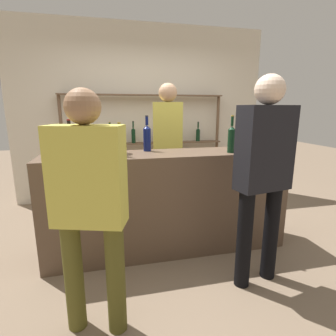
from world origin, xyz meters
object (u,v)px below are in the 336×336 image
customer_right (263,167)px  customer_left (89,200)px  counter_bottle_2 (147,137)px  server_behind_counter (168,139)px  counter_bottle_1 (70,142)px  ice_bucket (112,142)px  wine_glass (250,140)px  counter_bottle_3 (120,144)px  counter_bottle_0 (231,138)px

customer_right → customer_left: size_ratio=1.09×
counter_bottle_2 → server_behind_counter: server_behind_counter is taller
server_behind_counter → customer_left: server_behind_counter is taller
counter_bottle_1 → ice_bucket: bearing=5.1°
wine_glass → customer_left: (-1.61, -0.91, -0.23)m
counter_bottle_2 → counter_bottle_3: (-0.30, -0.26, -0.03)m
customer_right → server_behind_counter: size_ratio=0.97×
counter_bottle_0 → counter_bottle_3: (-1.11, 0.03, -0.03)m
counter_bottle_2 → customer_left: customer_left is taller
counter_bottle_1 → customer_left: bearing=-77.8°
ice_bucket → customer_right: (1.18, -0.81, -0.14)m
counter_bottle_0 → customer_right: customer_right is taller
counter_bottle_1 → counter_bottle_2: bearing=8.1°
counter_bottle_2 → wine_glass: size_ratio=2.34×
wine_glass → server_behind_counter: 1.11m
counter_bottle_3 → wine_glass: 1.38m
counter_bottle_2 → wine_glass: counter_bottle_2 is taller
ice_bucket → server_behind_counter: (0.74, 0.74, -0.06)m
customer_right → customer_left: bearing=88.8°
wine_glass → ice_bucket: size_ratio=0.69×
counter_bottle_0 → counter_bottle_1: size_ratio=1.09×
counter_bottle_0 → counter_bottle_1: 1.57m
counter_bottle_3 → server_behind_counter: size_ratio=0.17×
counter_bottle_2 → counter_bottle_3: counter_bottle_2 is taller
counter_bottle_0 → ice_bucket: (-1.18, 0.22, -0.03)m
counter_bottle_0 → wine_glass: counter_bottle_0 is taller
ice_bucket → server_behind_counter: bearing=44.9°
counter_bottle_2 → wine_glass: 1.10m
counter_bottle_2 → server_behind_counter: (0.38, 0.67, -0.10)m
counter_bottle_0 → wine_glass: (0.27, 0.10, -0.03)m
counter_bottle_0 → ice_bucket: 1.20m
ice_bucket → server_behind_counter: 1.05m
counter_bottle_3 → customer_left: size_ratio=0.20×
counter_bottle_1 → customer_left: (0.22, -1.00, -0.24)m
ice_bucket → customer_left: bearing=-99.3°
ice_bucket → customer_right: 1.44m
counter_bottle_2 → customer_right: (0.81, -0.89, -0.17)m
counter_bottle_0 → server_behind_counter: server_behind_counter is taller
counter_bottle_3 → wine_glass: bearing=2.9°
counter_bottle_1 → counter_bottle_0: bearing=-6.8°
counter_bottle_3 → counter_bottle_0: bearing=-1.6°
counter_bottle_3 → ice_bucket: size_ratio=1.39×
wine_glass → customer_left: size_ratio=0.10×
wine_glass → customer_right: (-0.27, -0.69, -0.14)m
ice_bucket → customer_right: bearing=-34.6°
counter_bottle_1 → customer_left: size_ratio=0.21×
counter_bottle_0 → counter_bottle_1: bearing=173.2°
customer_right → server_behind_counter: 1.61m
counter_bottle_1 → server_behind_counter: server_behind_counter is taller
server_behind_counter → ice_bucket: bearing=-32.7°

